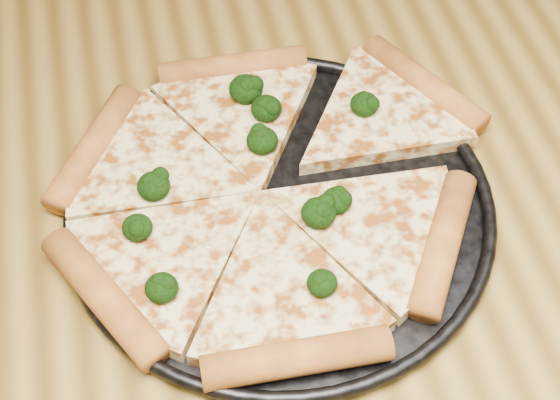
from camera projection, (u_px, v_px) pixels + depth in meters
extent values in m
cube|color=olive|center=(326.00, 265.00, 0.69)|extent=(1.20, 0.90, 0.04)
cylinder|color=black|center=(280.00, 209.00, 0.70)|extent=(0.35, 0.35, 0.01)
torus|color=black|center=(280.00, 204.00, 0.69)|extent=(0.36, 0.36, 0.01)
cylinder|color=#BE762F|center=(424.00, 84.00, 0.77)|extent=(0.09, 0.14, 0.03)
cylinder|color=#BE762F|center=(233.00, 67.00, 0.79)|extent=(0.14, 0.03, 0.03)
cylinder|color=#BE762F|center=(94.00, 147.00, 0.72)|extent=(0.10, 0.13, 0.03)
cylinder|color=#BE762F|center=(104.00, 297.00, 0.63)|extent=(0.09, 0.14, 0.03)
cylinder|color=#BE762F|center=(297.00, 358.00, 0.60)|extent=(0.14, 0.03, 0.03)
cylinder|color=#BE762F|center=(443.00, 243.00, 0.66)|extent=(0.10, 0.13, 0.03)
ellipsoid|color=black|center=(154.00, 186.00, 0.68)|extent=(0.03, 0.03, 0.02)
ellipsoid|color=black|center=(162.00, 288.00, 0.62)|extent=(0.03, 0.03, 0.02)
ellipsoid|color=black|center=(246.00, 89.00, 0.75)|extent=(0.03, 0.03, 0.02)
ellipsoid|color=black|center=(364.00, 104.00, 0.74)|extent=(0.03, 0.03, 0.02)
ellipsoid|color=black|center=(137.00, 227.00, 0.66)|extent=(0.02, 0.02, 0.02)
ellipsoid|color=black|center=(337.00, 200.00, 0.67)|extent=(0.03, 0.03, 0.02)
ellipsoid|color=black|center=(322.00, 283.00, 0.63)|extent=(0.02, 0.02, 0.02)
ellipsoid|color=black|center=(266.00, 108.00, 0.74)|extent=(0.03, 0.03, 0.02)
ellipsoid|color=black|center=(319.00, 213.00, 0.67)|extent=(0.03, 0.03, 0.02)
ellipsoid|color=black|center=(262.00, 141.00, 0.71)|extent=(0.03, 0.03, 0.02)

